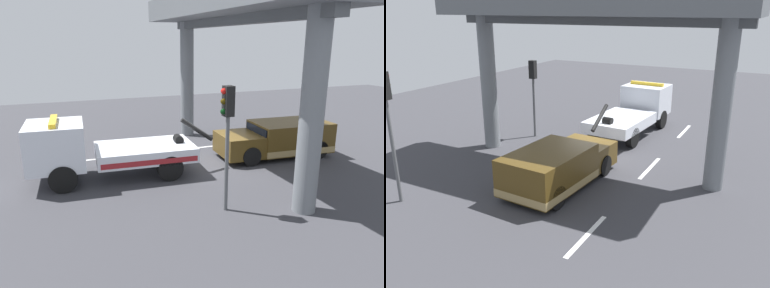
# 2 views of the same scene
# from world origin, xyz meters

# --- Properties ---
(ground_plane) EXTENTS (60.00, 40.00, 0.10)m
(ground_plane) POSITION_xyz_m (0.00, 0.00, -0.05)
(ground_plane) COLOR #38383D
(lane_stripe_west) EXTENTS (2.60, 0.16, 0.01)m
(lane_stripe_west) POSITION_xyz_m (-6.00, -2.52, 0.00)
(lane_stripe_west) COLOR silver
(lane_stripe_west) RESTS_ON ground
(lane_stripe_mid) EXTENTS (2.60, 0.16, 0.01)m
(lane_stripe_mid) POSITION_xyz_m (0.00, -2.52, 0.00)
(lane_stripe_mid) COLOR silver
(lane_stripe_mid) RESTS_ON ground
(lane_stripe_east) EXTENTS (2.60, 0.16, 0.01)m
(lane_stripe_east) POSITION_xyz_m (6.00, -2.52, 0.00)
(lane_stripe_east) COLOR silver
(lane_stripe_east) RESTS_ON ground
(tow_truck_white) EXTENTS (7.32, 2.79, 2.46)m
(tow_truck_white) POSITION_xyz_m (4.95, -0.05, 1.20)
(tow_truck_white) COLOR silver
(tow_truck_white) RESTS_ON ground
(towed_van_green) EXTENTS (5.33, 2.52, 1.58)m
(towed_van_green) POSITION_xyz_m (-3.36, 0.00, 0.78)
(towed_van_green) COLOR #4C3814
(towed_van_green) RESTS_ON ground
(overpass_structure) EXTENTS (3.60, 12.42, 7.18)m
(overpass_structure) POSITION_xyz_m (-0.79, 0.00, 6.21)
(overpass_structure) COLOR slate
(overpass_structure) RESTS_ON ground
(traffic_light_near) EXTENTS (0.39, 0.32, 4.53)m
(traffic_light_near) POSITION_xyz_m (-6.98, 4.26, 3.30)
(traffic_light_near) COLOR #515456
(traffic_light_near) RESTS_ON ground
(traffic_light_far) EXTENTS (0.39, 0.32, 3.95)m
(traffic_light_far) POSITION_xyz_m (1.52, 4.26, 2.89)
(traffic_light_far) COLOR #515456
(traffic_light_far) RESTS_ON ground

